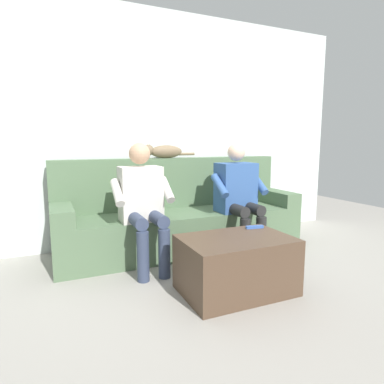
% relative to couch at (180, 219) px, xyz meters
% --- Properties ---
extents(ground_plane, '(8.00, 8.00, 0.00)m').
position_rel_couch_xyz_m(ground_plane, '(0.00, 0.74, -0.32)').
color(ground_plane, gray).
extents(back_wall, '(4.54, 0.06, 2.52)m').
position_rel_couch_xyz_m(back_wall, '(0.00, -0.41, 0.94)').
color(back_wall, silver).
rests_on(back_wall, ground).
extents(couch, '(2.51, 0.71, 0.94)m').
position_rel_couch_xyz_m(couch, '(0.00, 0.00, 0.00)').
color(couch, '#516B4C').
rests_on(couch, ground).
extents(coffee_table, '(0.81, 0.55, 0.42)m').
position_rel_couch_xyz_m(coffee_table, '(0.00, 1.12, -0.11)').
color(coffee_table, '#4C3828').
rests_on(coffee_table, ground).
extents(person_left_seated, '(0.53, 0.51, 1.10)m').
position_rel_couch_xyz_m(person_left_seated, '(-0.50, 0.34, 0.30)').
color(person_left_seated, '#335693').
rests_on(person_left_seated, ground).
extents(person_right_seated, '(0.52, 0.55, 1.11)m').
position_rel_couch_xyz_m(person_right_seated, '(0.50, 0.36, 0.30)').
color(person_right_seated, beige).
rests_on(person_right_seated, ground).
extents(cat_on_backrest, '(0.59, 0.12, 0.15)m').
position_rel_couch_xyz_m(cat_on_backrest, '(0.11, -0.22, 0.70)').
color(cat_on_backrest, '#756047').
rests_on(cat_on_backrest, couch).
extents(remote_blue, '(0.15, 0.06, 0.02)m').
position_rel_couch_xyz_m(remote_blue, '(-0.27, 0.96, 0.11)').
color(remote_blue, '#3860B7').
rests_on(remote_blue, coffee_table).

